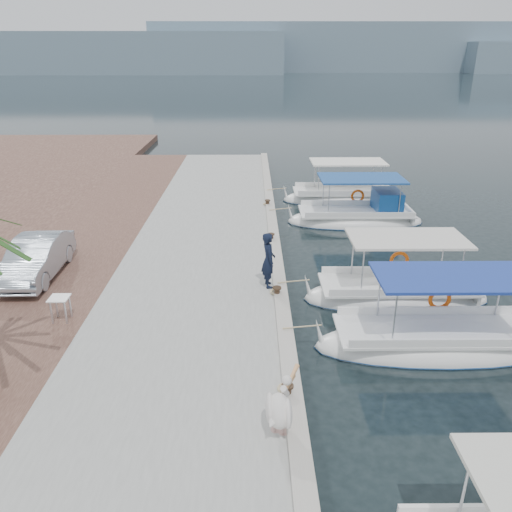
% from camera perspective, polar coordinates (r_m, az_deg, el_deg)
% --- Properties ---
extents(ground, '(400.00, 400.00, 0.00)m').
position_cam_1_polar(ground, '(14.91, 4.00, -8.95)').
color(ground, black).
rests_on(ground, ground).
extents(concrete_quay, '(6.00, 40.00, 0.50)m').
position_cam_1_polar(concrete_quay, '(19.30, -5.99, -0.58)').
color(concrete_quay, '#959690').
rests_on(concrete_quay, ground).
extents(quay_curb, '(0.44, 40.00, 0.12)m').
position_cam_1_polar(quay_curb, '(19.12, 2.29, 0.30)').
color(quay_curb, '#A9A396').
rests_on(quay_curb, concrete_quay).
extents(cobblestone_strip, '(4.00, 40.00, 0.50)m').
position_cam_1_polar(cobblestone_strip, '(20.40, -20.11, -0.59)').
color(cobblestone_strip, '#52342B').
rests_on(cobblestone_strip, ground).
extents(distant_hills, '(330.00, 60.00, 18.00)m').
position_cam_1_polar(distant_hills, '(216.38, 8.30, 22.12)').
color(distant_hills, slate).
rests_on(distant_hills, ground).
extents(fishing_caique_b, '(6.97, 2.21, 2.83)m').
position_cam_1_polar(fishing_caique_b, '(15.10, 20.04, -9.42)').
color(fishing_caique_b, white).
rests_on(fishing_caique_b, ground).
extents(fishing_caique_c, '(6.20, 2.19, 2.83)m').
position_cam_1_polar(fishing_caique_c, '(17.41, 15.70, -4.46)').
color(fishing_caique_c, white).
rests_on(fishing_caique_c, ground).
extents(fishing_caique_d, '(6.58, 2.54, 2.83)m').
position_cam_1_polar(fishing_caique_d, '(24.79, 11.49, 4.21)').
color(fishing_caique_d, white).
rests_on(fishing_caique_d, ground).
extents(fishing_caique_e, '(6.66, 2.33, 2.83)m').
position_cam_1_polar(fishing_caique_e, '(28.34, 9.87, 6.46)').
color(fishing_caique_e, white).
rests_on(fishing_caique_e, ground).
extents(mooring_bollards, '(0.28, 20.28, 0.33)m').
position_cam_1_polar(mooring_bollards, '(15.86, 2.41, -4.00)').
color(mooring_bollards, black).
rests_on(mooring_bollards, concrete_quay).
extents(pelican, '(0.87, 1.42, 1.13)m').
position_cam_1_polar(pelican, '(10.49, 2.74, -17.01)').
color(pelican, tan).
rests_on(pelican, concrete_quay).
extents(fisherman, '(0.55, 0.74, 1.87)m').
position_cam_1_polar(fisherman, '(16.25, 1.44, -0.46)').
color(fisherman, black).
rests_on(fisherman, concrete_quay).
extents(parked_car, '(1.51, 4.14, 1.35)m').
position_cam_1_polar(parked_car, '(18.67, -23.84, -0.20)').
color(parked_car, '#A4AFBB').
rests_on(parked_car, cobblestone_strip).
extents(folding_table, '(0.55, 0.55, 0.73)m').
position_cam_1_polar(folding_table, '(15.42, -21.50, -5.13)').
color(folding_table, silver).
rests_on(folding_table, cobblestone_strip).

